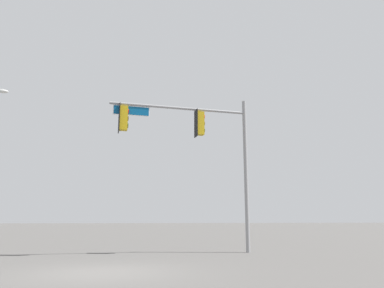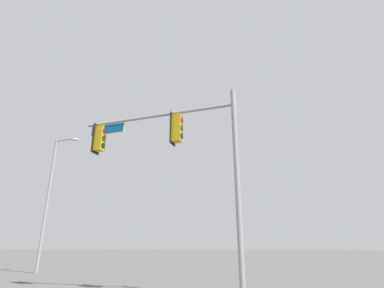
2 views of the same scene
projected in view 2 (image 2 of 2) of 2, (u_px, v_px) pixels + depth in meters
The scene contains 2 objects.
signal_pole_near at pixel (170, 147), 11.52m from camera, with size 6.53×0.55×7.14m.
street_lamp at pixel (51, 192), 19.85m from camera, with size 1.99×0.29×8.74m.
Camera 2 is at (-8.37, 4.98, 1.48)m, focal length 28.00 mm.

